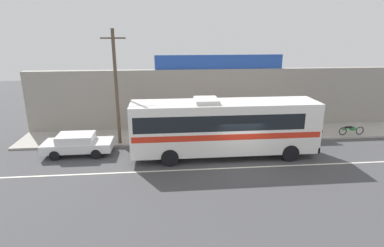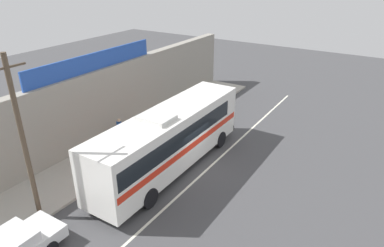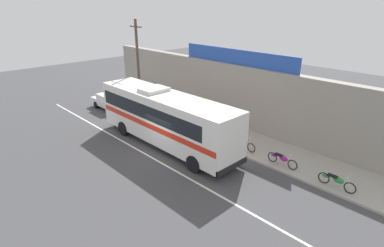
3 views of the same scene
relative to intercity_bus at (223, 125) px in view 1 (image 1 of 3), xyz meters
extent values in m
plane|color=#444447|center=(0.88, -1.10, -2.07)|extent=(70.00, 70.00, 0.00)
cube|color=#A8A399|center=(0.88, 4.10, -2.00)|extent=(30.00, 3.60, 0.14)
cube|color=gray|center=(0.88, 6.25, 0.33)|extent=(30.00, 0.70, 4.80)
cube|color=#234CAD|center=(0.86, 6.25, 3.28)|extent=(10.17, 0.12, 1.10)
cube|color=silver|center=(0.88, -1.90, -2.06)|extent=(30.00, 0.14, 0.01)
cube|color=white|center=(0.08, 0.00, -0.07)|extent=(11.53, 2.54, 3.10)
cube|color=black|center=(-0.38, 0.00, 0.48)|extent=(10.15, 2.56, 0.96)
cube|color=red|center=(0.08, 0.00, -0.37)|extent=(11.30, 2.56, 0.36)
cube|color=black|center=(5.82, 0.00, 0.38)|extent=(0.04, 2.29, 1.40)
cube|color=black|center=(5.81, 0.00, -1.44)|extent=(0.12, 2.54, 0.36)
cube|color=silver|center=(-1.07, 0.00, 1.60)|extent=(1.40, 1.78, 0.24)
cylinder|color=black|center=(4.00, 1.18, -1.55)|extent=(1.04, 0.32, 1.04)
cylinder|color=black|center=(4.00, -1.18, -1.55)|extent=(1.04, 0.32, 1.04)
cylinder|color=black|center=(-3.38, 1.18, -1.55)|extent=(1.04, 0.32, 1.04)
cylinder|color=black|center=(-3.38, -1.18, -1.55)|extent=(1.04, 0.32, 1.04)
cube|color=silver|center=(-9.20, 1.17, -1.46)|extent=(4.31, 1.81, 0.56)
cube|color=silver|center=(-9.30, 1.17, -0.94)|extent=(2.24, 1.63, 0.48)
cube|color=black|center=(-8.47, 1.17, -0.97)|extent=(0.21, 1.52, 0.34)
cylinder|color=black|center=(-7.95, 2.03, -1.76)|extent=(0.62, 0.20, 0.62)
cylinder|color=black|center=(-7.95, 0.32, -1.76)|extent=(0.62, 0.20, 0.62)
cylinder|color=black|center=(-10.45, 2.03, -1.76)|extent=(0.62, 0.20, 0.62)
cylinder|color=black|center=(-10.45, 0.32, -1.76)|extent=(0.62, 0.20, 0.62)
cylinder|color=brown|center=(-6.75, 2.70, 1.94)|extent=(0.22, 0.22, 7.73)
cylinder|color=brown|center=(-6.75, 2.70, 5.20)|extent=(1.60, 0.10, 0.10)
torus|color=black|center=(11.11, 2.81, -1.62)|extent=(0.62, 0.06, 0.62)
torus|color=black|center=(9.77, 2.81, -1.62)|extent=(0.62, 0.06, 0.62)
cylinder|color=silver|center=(11.03, 2.81, -1.32)|extent=(0.34, 0.04, 0.65)
cylinder|color=silver|center=(10.93, 2.81, -1.00)|extent=(0.03, 0.56, 0.03)
ellipsoid|color=#237F38|center=(10.51, 2.81, -1.44)|extent=(0.56, 0.22, 0.34)
cube|color=black|center=(10.20, 2.81, -1.32)|extent=(0.52, 0.20, 0.10)
ellipsoid|color=#237F38|center=(9.83, 2.81, -1.48)|extent=(0.36, 0.14, 0.16)
torus|color=black|center=(7.91, 2.88, -1.62)|extent=(0.62, 0.06, 0.62)
torus|color=black|center=(6.58, 2.88, -1.62)|extent=(0.62, 0.06, 0.62)
cylinder|color=silver|center=(7.83, 2.88, -1.32)|extent=(0.34, 0.04, 0.65)
cylinder|color=silver|center=(7.73, 2.88, -1.00)|extent=(0.03, 0.56, 0.03)
ellipsoid|color=#991E8C|center=(7.31, 2.88, -1.44)|extent=(0.56, 0.22, 0.34)
cube|color=black|center=(7.00, 2.88, -1.32)|extent=(0.52, 0.20, 0.10)
ellipsoid|color=#991E8C|center=(6.64, 2.88, -1.48)|extent=(0.36, 0.14, 0.16)
torus|color=black|center=(4.95, 3.00, -1.62)|extent=(0.62, 0.06, 0.62)
torus|color=black|center=(3.74, 3.00, -1.62)|extent=(0.62, 0.06, 0.62)
cylinder|color=silver|center=(4.87, 3.00, -1.32)|extent=(0.34, 0.04, 0.65)
cylinder|color=silver|center=(4.77, 3.00, -1.00)|extent=(0.03, 0.56, 0.03)
ellipsoid|color=red|center=(4.41, 3.00, -1.44)|extent=(0.56, 0.22, 0.34)
cube|color=black|center=(4.13, 3.00, -1.32)|extent=(0.52, 0.20, 0.10)
ellipsoid|color=red|center=(3.80, 3.00, -1.48)|extent=(0.36, 0.14, 0.16)
cylinder|color=brown|center=(0.80, 4.67, -1.52)|extent=(0.13, 0.13, 0.82)
cylinder|color=brown|center=(0.80, 4.49, -1.52)|extent=(0.13, 0.13, 0.82)
cylinder|color=#23519E|center=(0.80, 4.58, -0.80)|extent=(0.30, 0.30, 0.61)
sphere|color=tan|center=(0.80, 4.58, -0.36)|extent=(0.22, 0.22, 0.22)
cylinder|color=#23519E|center=(0.80, 4.78, -0.77)|extent=(0.08, 0.08, 0.56)
cylinder|color=#23519E|center=(0.80, 4.38, -0.77)|extent=(0.08, 0.08, 0.56)
camera|label=1|loc=(-3.76, -18.43, 5.68)|focal=29.36mm
camera|label=2|loc=(-13.95, -10.29, 8.81)|focal=32.33mm
camera|label=3|loc=(15.10, -12.02, 7.08)|focal=28.85mm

